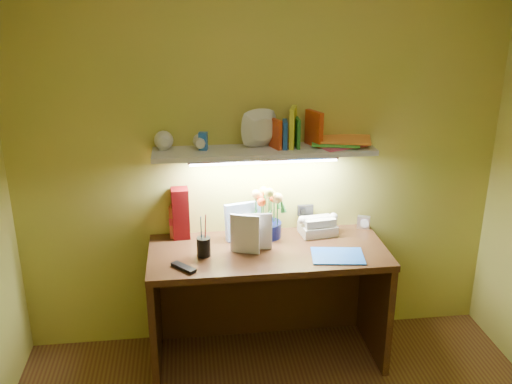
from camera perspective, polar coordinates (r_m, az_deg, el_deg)
desk at (r=3.55m, az=1.17°, el=-11.21°), size 1.40×0.60×0.75m
flower_bouquet at (r=3.48m, az=1.06°, el=-1.99°), size 0.24×0.24×0.33m
telephone at (r=3.57m, az=6.20°, el=-3.23°), size 0.23×0.19×0.13m
desk_clock at (r=3.71m, az=10.71°, el=-2.99°), size 0.09×0.07×0.08m
whisky_bottle at (r=3.51m, az=-8.02°, el=-2.51°), size 0.08×0.08×0.26m
whisky_box at (r=3.50m, az=-7.56°, el=-2.12°), size 0.11×0.11×0.32m
pen_cup at (r=3.27m, az=-5.27°, el=-4.85°), size 0.08×0.08×0.19m
art_card at (r=3.47m, az=-1.26°, el=-2.93°), size 0.23×0.10×0.23m
tv_remote at (r=3.17m, az=-7.25°, el=-7.49°), size 0.14×0.15×0.02m
blue_folder at (r=3.32m, az=8.17°, el=-6.35°), size 0.32×0.26×0.01m
desk_book_a at (r=3.32m, az=-1.31°, el=-4.03°), size 0.17×0.04×0.23m
desk_book_b at (r=3.30m, az=-2.60°, el=-4.08°), size 0.17×0.08×0.24m
wall_shelf at (r=3.34m, az=1.25°, el=4.69°), size 1.31×0.32×0.27m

